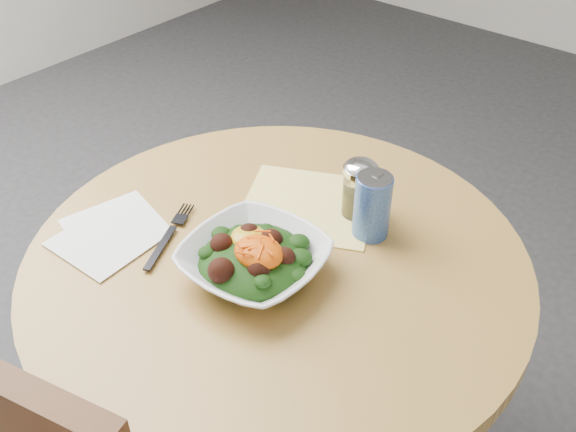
% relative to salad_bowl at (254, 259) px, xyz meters
% --- Properties ---
extents(table, '(0.90, 0.90, 0.75)m').
position_rel_salad_bowl_xyz_m(table, '(-0.00, 0.06, -0.23)').
color(table, black).
rests_on(table, ground).
extents(cloth_napkin, '(0.32, 0.32, 0.00)m').
position_rel_salad_bowl_xyz_m(cloth_napkin, '(-0.05, 0.21, -0.03)').
color(cloth_napkin, yellow).
rests_on(cloth_napkin, table).
extents(paper_napkins, '(0.20, 0.22, 0.00)m').
position_rel_salad_bowl_xyz_m(paper_napkins, '(-0.28, -0.09, -0.03)').
color(paper_napkins, white).
rests_on(paper_napkins, table).
extents(salad_bowl, '(0.25, 0.25, 0.09)m').
position_rel_salad_bowl_xyz_m(salad_bowl, '(0.00, 0.00, 0.00)').
color(salad_bowl, silver).
rests_on(salad_bowl, table).
extents(fork, '(0.10, 0.18, 0.00)m').
position_rel_salad_bowl_xyz_m(fork, '(-0.19, -0.02, -0.03)').
color(fork, black).
rests_on(fork, table).
extents(spice_shaker, '(0.07, 0.07, 0.12)m').
position_rel_salad_bowl_xyz_m(spice_shaker, '(0.04, 0.25, 0.03)').
color(spice_shaker, silver).
rests_on(spice_shaker, table).
extents(beverage_can, '(0.07, 0.07, 0.13)m').
position_rel_salad_bowl_xyz_m(beverage_can, '(0.09, 0.22, 0.03)').
color(beverage_can, navy).
rests_on(beverage_can, table).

